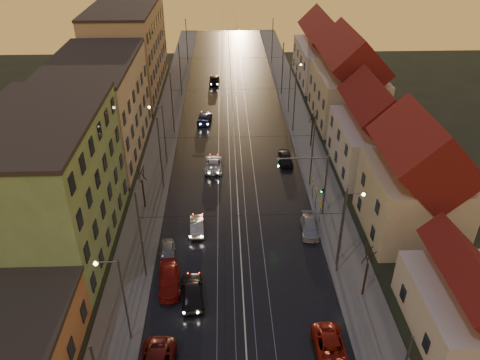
{
  "coord_description": "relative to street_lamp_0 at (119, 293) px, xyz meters",
  "views": [
    {
      "loc": [
        -1.3,
        -22.78,
        29.13
      ],
      "look_at": [
        0.23,
        20.15,
        3.22
      ],
      "focal_mm": 35.0,
      "sensor_mm": 36.0,
      "label": 1
    }
  ],
  "objects": [
    {
      "name": "catenary_pole_l_3",
      "position": [
        0.5,
        37.0,
        -0.39
      ],
      "size": [
        0.16,
        0.16,
        9.0
      ],
      "primitive_type": "cylinder",
      "color": "#595B60",
      "rests_on": "ground"
    },
    {
      "name": "street_lamp_1",
      "position": [
        18.21,
        8.0,
        0.0
      ],
      "size": [
        1.75,
        0.32,
        8.0
      ],
      "color": "#595B60",
      "rests_on": "ground"
    },
    {
      "name": "catenary_pole_r_4",
      "position": [
        17.7,
        52.0,
        -0.39
      ],
      "size": [
        0.16,
        0.16,
        9.0
      ],
      "primitive_type": "cylinder",
      "color": "#595B60",
      "rests_on": "ground"
    },
    {
      "name": "catenary_pole_l_1",
      "position": [
        0.5,
        7.0,
        -0.39
      ],
      "size": [
        0.16,
        0.16,
        9.0
      ],
      "primitive_type": "cylinder",
      "color": "#595B60",
      "rests_on": "ground"
    },
    {
      "name": "parked_right_2",
      "position": [
        15.5,
        27.53,
        -4.2
      ],
      "size": [
        1.73,
        4.06,
        1.37
      ],
      "primitive_type": "imported",
      "rotation": [
        0.0,
        0.0,
        0.03
      ],
      "color": "black",
      "rests_on": "ground"
    },
    {
      "name": "house_right_0",
      "position": [
        26.1,
        0.0,
        -1.96
      ],
      "size": [
        8.16,
        10.2,
        5.8
      ],
      "color": "silver",
      "rests_on": "ground"
    },
    {
      "name": "tram_rail_2",
      "position": [
        9.87,
        38.0,
        -4.83
      ],
      "size": [
        0.06,
        120.0,
        0.03
      ],
      "primitive_type": "cube",
      "color": "gray",
      "rests_on": "road"
    },
    {
      "name": "house_right_2",
      "position": [
        26.1,
        26.0,
        -0.24
      ],
      "size": [
        9.18,
        12.24,
        9.2
      ],
      "color": "silver",
      "rests_on": "ground"
    },
    {
      "name": "parked_left_3",
      "position": [
        2.18,
        9.57,
        -4.28
      ],
      "size": [
        1.71,
        3.68,
        1.22
      ],
      "primitive_type": "imported",
      "rotation": [
        0.0,
        0.0,
        0.08
      ],
      "color": "#95969A",
      "rests_on": "ground"
    },
    {
      "name": "sidewalk_left",
      "position": [
        -0.9,
        38.0,
        -4.81
      ],
      "size": [
        4.0,
        120.0,
        0.15
      ],
      "primitive_type": "cube",
      "color": "#4C4C4C",
      "rests_on": "ground"
    },
    {
      "name": "catenary_pole_r_1",
      "position": [
        17.7,
        7.0,
        -0.39
      ],
      "size": [
        0.16,
        0.16,
        9.0
      ],
      "primitive_type": "cylinder",
      "color": "#595B60",
      "rests_on": "ground"
    },
    {
      "name": "street_lamp_2",
      "position": [
        0.0,
        28.0,
        0.0
      ],
      "size": [
        1.75,
        0.32,
        8.0
      ],
      "color": "#595B60",
      "rests_on": "ground"
    },
    {
      "name": "driving_car_1",
      "position": [
        4.77,
        13.63,
        -4.25
      ],
      "size": [
        1.59,
        3.94,
        1.27
      ],
      "primitive_type": "imported",
      "rotation": [
        0.0,
        0.0,
        3.21
      ],
      "color": "#ACABB1",
      "rests_on": "ground"
    },
    {
      "name": "sidewalk_right",
      "position": [
        19.1,
        38.0,
        -4.81
      ],
      "size": [
        4.0,
        120.0,
        0.15
      ],
      "primitive_type": "cube",
      "color": "#4C4C4C",
      "rests_on": "ground"
    },
    {
      "name": "tram_rail_0",
      "position": [
        6.9,
        38.0,
        -4.83
      ],
      "size": [
        0.06,
        120.0,
        0.03
      ],
      "primitive_type": "cube",
      "color": "gray",
      "rests_on": "road"
    },
    {
      "name": "catenary_pole_r_2",
      "position": [
        17.7,
        22.0,
        -0.39
      ],
      "size": [
        0.16,
        0.16,
        9.0
      ],
      "primitive_type": "cylinder",
      "color": "#595B60",
      "rests_on": "ground"
    },
    {
      "name": "apartment_left_1",
      "position": [
        -8.4,
        12.0,
        1.61
      ],
      "size": [
        10.0,
        18.0,
        13.0
      ],
      "primitive_type": "cube",
      "color": "#688C59",
      "rests_on": "ground"
    },
    {
      "name": "street_lamp_0",
      "position": [
        0.0,
        0.0,
        0.0
      ],
      "size": [
        1.75,
        0.32,
        8.0
      ],
      "color": "#595B60",
      "rests_on": "ground"
    },
    {
      "name": "bare_tree_0",
      "position": [
        -1.09,
        18.0,
        -2.4
      ],
      "size": [
        1.09,
        1.09,
        5.11
      ],
      "color": "black",
      "rests_on": "ground"
    },
    {
      "name": "parked_left_2",
      "position": [
        2.71,
        5.66,
        -4.22
      ],
      "size": [
        2.36,
        4.78,
        1.34
      ],
      "primitive_type": "imported",
      "rotation": [
        0.0,
        0.0,
        0.11
      ],
      "color": "maroon",
      "rests_on": "ground"
    },
    {
      "name": "parked_right_0",
      "position": [
        15.3,
        -2.08,
        -4.2
      ],
      "size": [
        2.29,
        4.92,
        1.36
      ],
      "primitive_type": "imported",
      "rotation": [
        0.0,
        0.0,
        0.01
      ],
      "color": "maroon",
      "rests_on": "ground"
    },
    {
      "name": "tram_rail_3",
      "position": [
        11.3,
        38.0,
        -4.83
      ],
      "size": [
        0.06,
        120.0,
        0.03
      ],
      "primitive_type": "cube",
      "color": "gray",
      "rests_on": "road"
    },
    {
      "name": "house_right_4",
      "position": [
        26.1,
        59.0,
        0.16
      ],
      "size": [
        9.18,
        16.32,
        10.0
      ],
      "color": "silver",
      "rests_on": "ground"
    },
    {
      "name": "catenary_pole_r_5",
      "position": [
        17.7,
        70.0,
        -0.39
      ],
      "size": [
        0.16,
        0.16,
        9.0
      ],
      "primitive_type": "cylinder",
      "color": "#595B60",
      "rests_on": "ground"
    },
    {
      "name": "parked_right_1",
      "position": [
        16.24,
        13.07,
        -4.27
      ],
      "size": [
        2.04,
        4.33,
        1.22
      ],
      "primitive_type": "imported",
      "rotation": [
        0.0,
        0.0,
        -0.08
      ],
      "color": "#A9A9AF",
      "rests_on": "ground"
    },
    {
      "name": "apartment_left_3",
      "position": [
        -8.4,
        56.0,
        2.11
      ],
      "size": [
        10.0,
        24.0,
        14.0
      ],
      "primitive_type": "cube",
      "color": "tan",
      "rests_on": "ground"
    },
    {
      "name": "catenary_pole_l_2",
      "position": [
        0.5,
        22.0,
        -0.39
      ],
      "size": [
        0.16,
        0.16,
        9.0
      ],
      "primitive_type": "cylinder",
      "color": "#595B60",
      "rests_on": "ground"
    },
    {
      "name": "driving_car_3",
      "position": [
        4.75,
        40.7,
        -4.2
      ],
      "size": [
        2.43,
        4.89,
        1.37
      ],
      "primitive_type": "imported",
      "rotation": [
        0.0,
        0.0,
        3.03
      ],
      "color": "navy",
      "rests_on": "ground"
    },
    {
      "name": "traffic_light_mast",
      "position": [
        17.1,
        16.0,
        -0.29
      ],
      "size": [
        5.3,
        0.32,
        7.2
      ],
      "color": "#595B60",
      "rests_on": "ground"
    },
    {
      "name": "catenary_pole_l_4",
      "position": [
        0.5,
        52.0,
        -0.39
      ],
      "size": [
        0.16,
        0.16,
        9.0
      ],
      "primitive_type": "cylinder",
      "color": "#595B60",
      "rests_on": "ground"
    },
    {
      "name": "driving_car_0",
      "position": [
        4.8,
        4.18,
        -4.09
      ],
      "size": [
        2.33,
        4.81,
        1.58
      ],
      "primitive_type": "imported",
      "rotation": [
        0.0,
        0.0,
        3.24
      ],
      "color": "black",
      "rests_on": "ground"
    },
    {
      "name": "catenary_pole_r_3",
      "position": [
        17.7,
        37.0,
        -0.39
      ],
      "size": [
        0.16,
        0.16,
        9.0
      ],
      "primitive_type": "cylinder",
      "color": "#595B60",
      "rests_on": "ground"
    },
    {
      "name": "ground",
      "position": [
        9.1,
        -2.0,
        -4.89
      ],
      "size": [
        160.0,
        160.0,
        0.0
      ],
      "primitive_type": "plane",
      "color": "black",
      "rests_on": "ground"
    },
    {
      "name": "driving_car_2",
      "position": [
        6.32,
        26.45,
        -4.24
      ],
      "size": [
        2.17,
        4.68,
        1.3
      ],
      "primitive_type": "imported",
      "rotation": [
        0.0,
        0.0,
        3.14
      ],
      "color": "silver",
      "rests_on": "ground"
    },
    {
      "name": "catenary_pole_l_5",
      "position": [
        0.5,
        70.0,
        -0.39
      ],
      "size": [
        0.16,
        0.16,
        9.0
      ],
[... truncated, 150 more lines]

